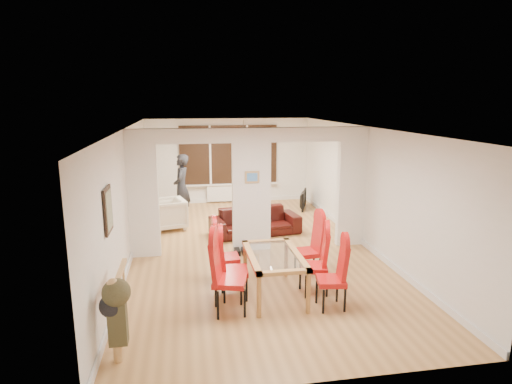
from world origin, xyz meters
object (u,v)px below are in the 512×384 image
object	(u,v)px
sofa	(255,221)
person	(182,187)
dining_chair_rb	(314,262)
dining_chair_rc	(308,248)
dining_chair_la	(230,275)
dining_table	(274,274)
dining_chair_lc	(226,253)
dining_chair_ra	(331,276)
dining_chair_lb	(234,266)
television	(301,199)
bowl	(238,211)
coffee_table	(239,216)
armchair	(168,214)
bottle	(238,207)

from	to	relation	value
sofa	person	distance (m)	2.41
dining_chair_rb	dining_chair_rc	xyz separation A→B (m)	(0.09, 0.67, 0.01)
dining_chair_la	dining_table	bearing A→B (deg)	45.88
dining_chair_rb	sofa	world-z (taller)	dining_chair_rb
dining_table	dining_chair_lc	xyz separation A→B (m)	(-0.72, 0.61, 0.18)
dining_chair_ra	dining_chair_rc	size ratio (longest dim) A/B	0.95
dining_table	dining_chair_lb	distance (m)	0.68
dining_chair_lb	dining_chair_rc	bearing A→B (deg)	27.01
person	dining_chair_ra	bearing A→B (deg)	31.61
dining_chair_lc	dining_chair_ra	xyz separation A→B (m)	(1.48, -1.20, -0.01)
dining_chair_rb	television	size ratio (longest dim) A/B	1.16
dining_chair_lb	bowl	bearing A→B (deg)	85.42
dining_chair_rc	bowl	xyz separation A→B (m)	(-0.77, 3.92, -0.31)
coffee_table	bowl	distance (m)	0.14
sofa	dining_chair_la	bearing A→B (deg)	-114.08
dining_chair_la	television	size ratio (longest dim) A/B	1.27
sofa	television	bearing A→B (deg)	42.74
dining_chair_rc	dining_chair_ra	bearing A→B (deg)	-95.19
armchair	television	distance (m)	4.07
sofa	television	xyz separation A→B (m)	(1.74, 2.20, -0.04)
dining_chair_rc	sofa	xyz separation A→B (m)	(-0.51, 2.67, -0.24)
dining_chair_lc	armchair	world-z (taller)	dining_chair_lc
dining_chair_la	armchair	world-z (taller)	dining_chair_la
dining_chair_la	bowl	size ratio (longest dim) A/B	5.69
dining_table	coffee_table	distance (m)	4.55
person	television	xyz separation A→B (m)	(3.45, 0.61, -0.61)
dining_chair_lb	dining_chair_lc	size ratio (longest dim) A/B	1.01
dining_chair_rc	sofa	size ratio (longest dim) A/B	0.52
dining_chair_rc	person	world-z (taller)	person
dining_chair_rc	bottle	distance (m)	4.10
dining_chair_rb	coffee_table	bearing A→B (deg)	111.92
dining_table	television	size ratio (longest dim) A/B	1.62
person	bowl	xyz separation A→B (m)	(1.46, -0.35, -0.64)
dining_chair_la	bottle	world-z (taller)	dining_chair_la
dining_chair_rb	dining_table	bearing A→B (deg)	-170.25
dining_chair_lb	bottle	bearing A→B (deg)	85.22
dining_chair_rc	sofa	world-z (taller)	dining_chair_rc
dining_table	sofa	distance (m)	3.30
sofa	armchair	distance (m)	2.20
sofa	bowl	distance (m)	1.27
dining_chair_rc	television	world-z (taller)	dining_chair_rc
coffee_table	bottle	size ratio (longest dim) A/B	3.55
sofa	dining_chair_rb	bearing A→B (deg)	-91.77
dining_chair_ra	bowl	world-z (taller)	dining_chair_ra
dining_table	dining_chair_lb	size ratio (longest dim) A/B	1.39
dining_table	armchair	distance (m)	4.45
dining_chair_ra	dining_chair_la	bearing A→B (deg)	-175.43
armchair	television	size ratio (longest dim) A/B	0.90
dining_chair_rb	bowl	bearing A→B (deg)	112.32
armchair	bottle	xyz separation A→B (m)	(1.84, 0.59, -0.03)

